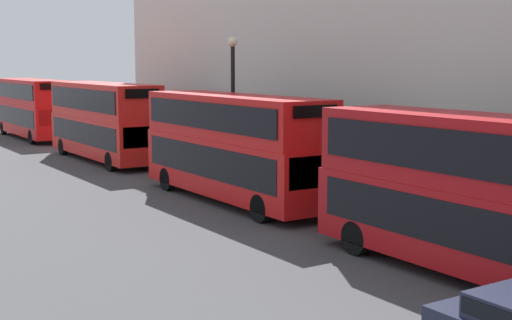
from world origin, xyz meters
The scene contains 6 objects.
bus_leading centered at (1.60, 6.34, 2.32)m, with size 2.59×11.38×4.19m.
bus_second_in_queue centered at (1.60, 19.12, 2.35)m, with size 2.59×10.59×4.25m.
bus_third_in_queue centered at (1.60, 33.24, 2.41)m, with size 2.59×10.89×4.37m.
bus_trailing centered at (1.60, 47.62, 2.37)m, with size 2.59×11.01×4.28m.
street_lamp centered at (3.35, 22.07, 4.08)m, with size 0.44×0.44×6.63m.
pedestrian centered at (3.64, 44.23, 0.79)m, with size 0.36×0.36×1.71m.
Camera 1 is at (-12.81, -4.81, 5.52)m, focal length 50.00 mm.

